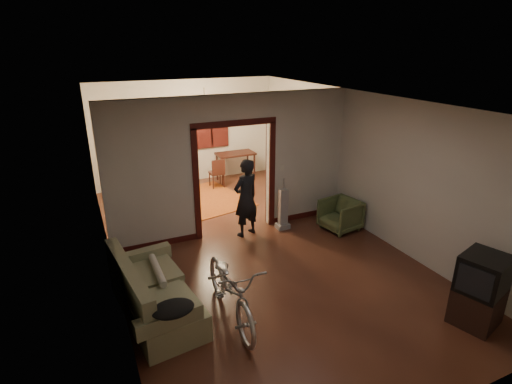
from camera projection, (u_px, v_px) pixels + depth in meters
floor at (250, 245)px, 7.76m from camera, size 5.00×8.50×0.01m
ceiling at (249, 98)px, 6.78m from camera, size 5.00×8.50×0.01m
wall_back at (187, 132)px, 10.89m from camera, size 5.00×0.02×2.80m
wall_left at (104, 197)px, 6.30m from camera, size 0.02×8.50×2.80m
wall_right at (360, 161)px, 8.25m from camera, size 0.02×8.50×2.80m
partition_wall at (234, 166)px, 7.91m from camera, size 5.00×0.14×2.80m
door_casing at (234, 180)px, 8.02m from camera, size 1.74×0.20×2.32m
far_window at (211, 125)px, 11.08m from camera, size 0.98×0.06×1.28m
chandelier at (205, 106)px, 9.07m from camera, size 0.24×0.24×0.24m
light_switch at (282, 168)px, 8.31m from camera, size 0.08×0.01×0.12m
sofa at (155, 288)px, 5.65m from camera, size 1.09×1.99×0.87m
rolled_paper at (157, 270)px, 5.91m from camera, size 0.11×0.86×0.11m
jacket at (173, 309)px, 4.81m from camera, size 0.52×0.39×0.15m
bicycle at (231, 288)px, 5.55m from camera, size 0.70×1.86×0.97m
armchair at (340, 215)px, 8.30m from camera, size 0.82×0.81×0.65m
tv_stand at (477, 305)px, 5.53m from camera, size 0.73×0.70×0.55m
crt_tv at (484, 274)px, 5.35m from camera, size 0.73×0.69×0.52m
vacuum at (283, 209)px, 8.31m from camera, size 0.29×0.24×0.88m
person at (246, 198)px, 7.91m from camera, size 0.67×0.55×1.60m
oriental_rug at (207, 199)px, 10.03m from camera, size 2.06×2.46×0.02m
locker at (147, 160)px, 10.44m from camera, size 0.83×0.48×1.63m
globe at (143, 117)px, 10.05m from camera, size 0.26×0.26×0.26m
desk at (236, 167)px, 11.31m from camera, size 1.18×0.87×0.78m
desk_chair at (217, 173)px, 10.74m from camera, size 0.44×0.44×0.80m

